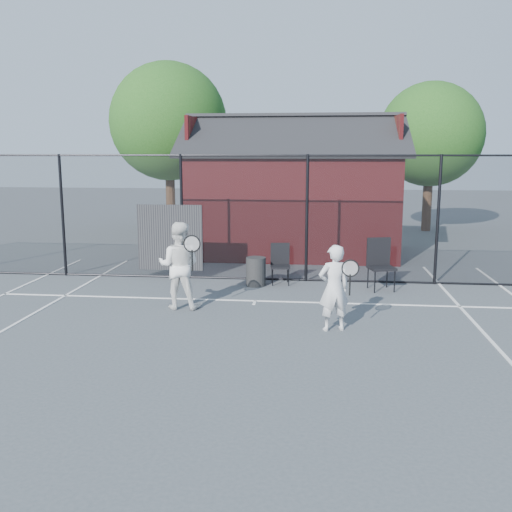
# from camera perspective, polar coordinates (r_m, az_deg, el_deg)

# --- Properties ---
(ground) EXTENTS (80.00, 80.00, 0.00)m
(ground) POSITION_cam_1_polar(r_m,az_deg,el_deg) (9.00, -2.19, -9.39)
(ground) COLOR #41474A
(ground) RESTS_ON ground
(court_lines) EXTENTS (11.02, 18.00, 0.01)m
(court_lines) POSITION_cam_1_polar(r_m,az_deg,el_deg) (7.79, -3.64, -12.59)
(court_lines) COLOR silver
(court_lines) RESTS_ON ground
(fence) EXTENTS (22.04, 3.00, 3.00)m
(fence) POSITION_cam_1_polar(r_m,az_deg,el_deg) (13.57, -0.43, 3.59)
(fence) COLOR black
(fence) RESTS_ON ground
(clubhouse) EXTENTS (6.50, 4.36, 4.19)m
(clubhouse) POSITION_cam_1_polar(r_m,az_deg,el_deg) (17.46, 3.73, 5.60)
(clubhouse) COLOR maroon
(clubhouse) RESTS_ON ground
(tree_left) EXTENTS (4.48, 4.48, 6.44)m
(tree_left) POSITION_cam_1_polar(r_m,az_deg,el_deg) (22.66, -8.74, 13.11)
(tree_left) COLOR #352715
(tree_left) RESTS_ON ground
(tree_right) EXTENTS (3.97, 3.97, 5.70)m
(tree_right) POSITION_cam_1_polar(r_m,az_deg,el_deg) (23.29, 17.07, 11.52)
(tree_right) COLOR #352715
(tree_right) RESTS_ON ground
(player_front) EXTENTS (0.71, 0.57, 1.50)m
(player_front) POSITION_cam_1_polar(r_m,az_deg,el_deg) (9.85, 7.81, -3.17)
(player_front) COLOR silver
(player_front) RESTS_ON ground
(player_back) EXTENTS (0.93, 0.68, 1.71)m
(player_back) POSITION_cam_1_polar(r_m,az_deg,el_deg) (11.25, -7.70, -0.93)
(player_back) COLOR white
(player_back) RESTS_ON ground
(chair_left) EXTENTS (0.49, 0.51, 0.93)m
(chair_left) POSITION_cam_1_polar(r_m,az_deg,el_deg) (13.26, 2.45, -0.88)
(chair_left) COLOR black
(chair_left) RESTS_ON ground
(chair_right) EXTENTS (0.67, 0.68, 1.13)m
(chair_right) POSITION_cam_1_polar(r_m,az_deg,el_deg) (12.95, 12.45, -0.93)
(chair_right) COLOR black
(chair_right) RESTS_ON ground
(waste_bin) EXTENTS (0.51, 0.51, 0.66)m
(waste_bin) POSITION_cam_1_polar(r_m,az_deg,el_deg) (13.13, -0.01, -1.57)
(waste_bin) COLOR #252525
(waste_bin) RESTS_ON ground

